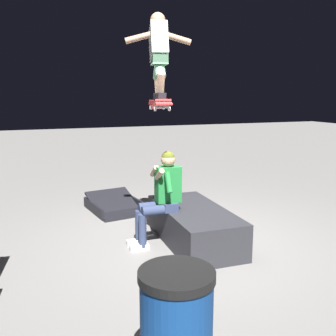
{
  "coord_description": "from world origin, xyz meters",
  "views": [
    {
      "loc": [
        -4.76,
        2.11,
        2.09
      ],
      "look_at": [
        0.01,
        0.28,
        1.1
      ],
      "focal_mm": 40.41,
      "sensor_mm": 36.0,
      "label": 1
    }
  ],
  "objects_px": {
    "ledge_box_main": "(194,225)",
    "skater_airborne": "(159,51)",
    "person_sitting_on_ledge": "(161,194)",
    "skateboard": "(159,105)",
    "kicker_ramp": "(116,207)"
  },
  "relations": [
    {
      "from": "ledge_box_main",
      "to": "person_sitting_on_ledge",
      "type": "relative_size",
      "value": 1.35
    },
    {
      "from": "person_sitting_on_ledge",
      "to": "kicker_ramp",
      "type": "bearing_deg",
      "value": 7.36
    },
    {
      "from": "person_sitting_on_ledge",
      "to": "skater_airborne",
      "type": "height_order",
      "value": "skater_airborne"
    },
    {
      "from": "ledge_box_main",
      "to": "person_sitting_on_ledge",
      "type": "distance_m",
      "value": 0.69
    },
    {
      "from": "ledge_box_main",
      "to": "skateboard",
      "type": "relative_size",
      "value": 1.73
    },
    {
      "from": "person_sitting_on_ledge",
      "to": "skateboard",
      "type": "height_order",
      "value": "skateboard"
    },
    {
      "from": "skater_airborne",
      "to": "kicker_ramp",
      "type": "relative_size",
      "value": 0.93
    },
    {
      "from": "ledge_box_main",
      "to": "person_sitting_on_ledge",
      "type": "height_order",
      "value": "person_sitting_on_ledge"
    },
    {
      "from": "person_sitting_on_ledge",
      "to": "ledge_box_main",
      "type": "bearing_deg",
      "value": -99.7
    },
    {
      "from": "person_sitting_on_ledge",
      "to": "kicker_ramp",
      "type": "relative_size",
      "value": 1.1
    },
    {
      "from": "ledge_box_main",
      "to": "skater_airborne",
      "type": "distance_m",
      "value": 2.45
    },
    {
      "from": "ledge_box_main",
      "to": "kicker_ramp",
      "type": "height_order",
      "value": "ledge_box_main"
    },
    {
      "from": "ledge_box_main",
      "to": "skateboard",
      "type": "bearing_deg",
      "value": 76.59
    },
    {
      "from": "person_sitting_on_ledge",
      "to": "kicker_ramp",
      "type": "distance_m",
      "value": 1.94
    },
    {
      "from": "ledge_box_main",
      "to": "skater_airborne",
      "type": "relative_size",
      "value": 1.6
    }
  ]
}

